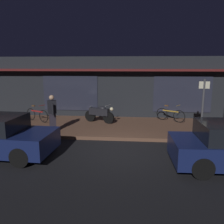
% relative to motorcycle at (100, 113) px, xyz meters
% --- Properties ---
extents(ground_plane, '(60.00, 60.00, 0.00)m').
position_rel_motorcycle_xyz_m(ground_plane, '(1.26, -3.52, -0.65)').
color(ground_plane, black).
extents(sidewalk_slab, '(18.00, 4.00, 0.15)m').
position_rel_motorcycle_xyz_m(sidewalk_slab, '(1.26, -0.52, -0.57)').
color(sidewalk_slab, brown).
rests_on(sidewalk_slab, ground_plane).
extents(storefront_building, '(18.00, 3.30, 3.60)m').
position_rel_motorcycle_xyz_m(storefront_building, '(1.26, 2.87, 1.16)').
color(storefront_building, black).
rests_on(storefront_building, ground_plane).
extents(motorcycle, '(1.63, 0.81, 0.97)m').
position_rel_motorcycle_xyz_m(motorcycle, '(0.00, 0.00, 0.00)').
color(motorcycle, black).
rests_on(motorcycle, sidewalk_slab).
extents(bicycle_parked, '(1.50, 0.78, 0.91)m').
position_rel_motorcycle_xyz_m(bicycle_parked, '(-3.39, -0.03, -0.14)').
color(bicycle_parked, black).
rests_on(bicycle_parked, sidewalk_slab).
extents(bicycle_extra, '(1.39, 0.97, 0.91)m').
position_rel_motorcycle_xyz_m(bicycle_extra, '(3.73, 0.67, -0.14)').
color(bicycle_extra, black).
rests_on(bicycle_extra, sidewalk_slab).
extents(person_photographer, '(0.44, 0.59, 1.67)m').
position_rel_motorcycle_xyz_m(person_photographer, '(-1.87, -1.90, 0.38)').
color(person_photographer, '#28232D').
rests_on(person_photographer, sidewalk_slab).
extents(sign_post, '(0.44, 0.09, 2.40)m').
position_rel_motorcycle_xyz_m(sign_post, '(4.69, -1.74, 0.86)').
color(sign_post, '#47474C').
rests_on(sign_post, sidewalk_slab).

